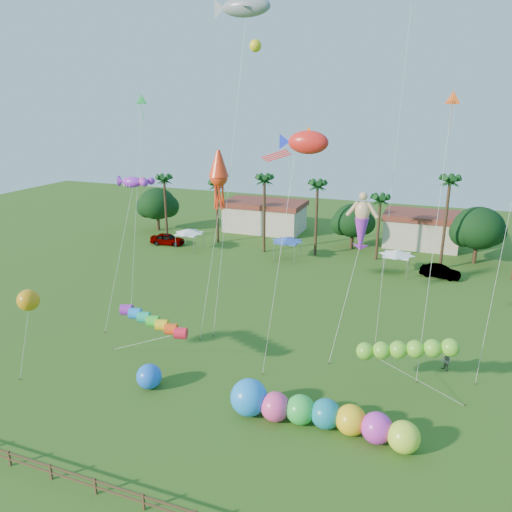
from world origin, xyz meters
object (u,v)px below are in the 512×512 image
(blue_ball, at_px, (149,376))
(caterpillar_inflatable, at_px, (314,413))
(car_a, at_px, (167,239))
(spectator_b, at_px, (446,361))
(car_b, at_px, (440,272))

(blue_ball, bearing_deg, caterpillar_inflatable, -0.82)
(car_a, xyz_separation_m, spectator_b, (38.43, -22.95, -0.01))
(blue_ball, bearing_deg, spectator_b, 27.21)
(car_b, bearing_deg, spectator_b, -166.83)
(spectator_b, distance_m, blue_ball, 22.63)
(car_b, xyz_separation_m, blue_ball, (-19.04, -32.73, 0.18))
(car_b, bearing_deg, caterpillar_inflatable, 178.91)
(caterpillar_inflatable, bearing_deg, car_a, 132.44)
(spectator_b, bearing_deg, car_b, 143.52)
(blue_ball, bearing_deg, car_a, 118.80)
(spectator_b, bearing_deg, caterpillar_inflatable, -75.68)
(spectator_b, bearing_deg, blue_ball, -102.04)
(car_b, relative_size, blue_ball, 2.44)
(car_a, height_order, car_b, car_a)
(car_a, bearing_deg, car_b, -98.07)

